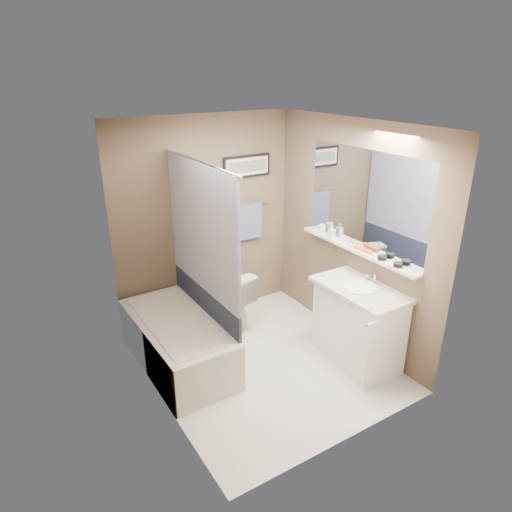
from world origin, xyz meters
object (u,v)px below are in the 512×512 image
candle_bowl_far (382,258)px  soap_bottle (332,231)px  bathtub (178,343)px  glass_jar (322,229)px  hair_brush_front (363,249)px  candle_bowl_near (398,265)px  vanity (357,326)px  toilet (226,298)px

candle_bowl_far → soap_bottle: soap_bottle is taller
bathtub → glass_jar: 2.01m
bathtub → glass_jar: bearing=-2.9°
bathtub → hair_brush_front: bearing=-22.7°
bathtub → candle_bowl_near: bearing=-34.2°
glass_jar → bathtub: bearing=178.2°
vanity → hair_brush_front: bearing=52.8°
glass_jar → candle_bowl_far: bearing=-90.0°
hair_brush_front → candle_bowl_far: bearing=-90.0°
bathtub → candle_bowl_far: size_ratio=16.67×
vanity → glass_jar: glass_jar is taller
candle_bowl_near → candle_bowl_far: 0.20m
candle_bowl_far → glass_jar: bearing=90.0°
toilet → glass_jar: size_ratio=7.00×
hair_brush_front → bathtub: bearing=158.4°
bathtub → hair_brush_front: 2.11m
toilet → vanity: vanity is taller
bathtub → candle_bowl_near: candle_bowl_near is taller
vanity → glass_jar: (0.19, 0.85, 0.77)m
vanity → candle_bowl_near: size_ratio=10.00×
glass_jar → candle_bowl_near: bearing=-90.0°
bathtub → toilet: bearing=26.5°
vanity → glass_jar: bearing=83.0°
vanity → candle_bowl_near: bearing=-48.8°
bathtub → candle_bowl_far: (1.79, -0.96, 0.89)m
hair_brush_front → glass_jar: size_ratio=2.20×
candle_bowl_near → hair_brush_front: bearing=90.0°
bathtub → candle_bowl_near: 2.31m
toilet → glass_jar: bearing=141.0°
candle_bowl_far → hair_brush_front: 0.26m
vanity → hair_brush_front: size_ratio=4.09×
bathtub → soap_bottle: bearing=-8.1°
candle_bowl_near → vanity: bearing=126.0°
candle_bowl_far → glass_jar: glass_jar is taller
hair_brush_front → soap_bottle: bearing=90.0°
candle_bowl_far → hair_brush_front: bearing=90.0°
toilet → candle_bowl_far: (0.99, -1.38, 0.78)m
toilet → candle_bowl_near: bearing=108.5°
bathtub → candle_bowl_near: size_ratio=16.67×
hair_brush_front → soap_bottle: (0.00, 0.49, 0.05)m
vanity → candle_bowl_far: (0.19, -0.05, 0.73)m
candle_bowl_near → glass_jar: glass_jar is taller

